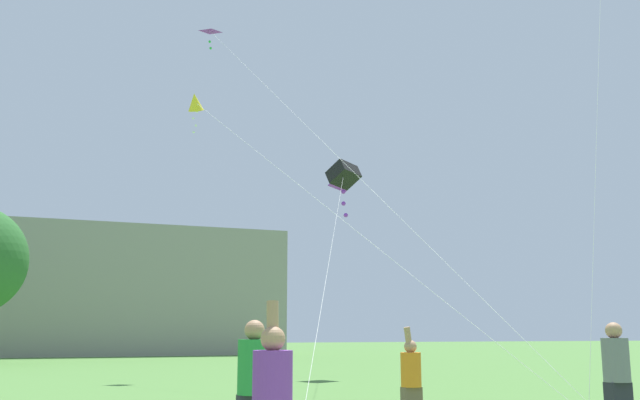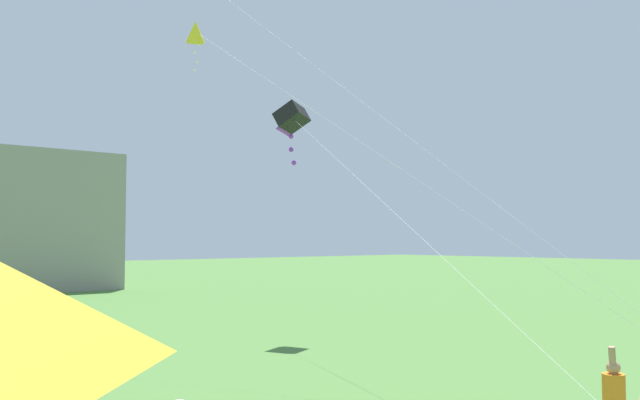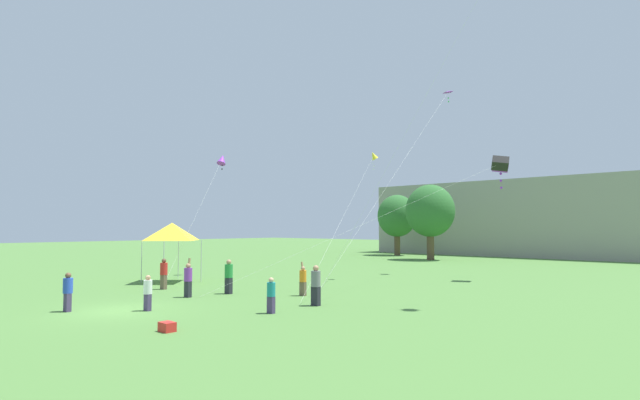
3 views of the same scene
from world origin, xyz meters
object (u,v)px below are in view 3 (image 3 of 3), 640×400
person_blue_shirt (68,291)px  person_purple_shirt (188,278)px  kite_yellow_diamond_1 (374,156)px  kite_purple_delta_3 (447,94)px  person_red_shirt (164,273)px  kite_black_box_2 (500,164)px  festival_tent (172,232)px  person_teal_shirt (271,294)px  person_white_shirt (148,292)px  kite_purple_diamond_4 (222,160)px  person_grey_shirt (316,284)px  cooler_box (167,327)px  person_green_shirt (229,275)px  person_orange_shirt (303,279)px

person_blue_shirt → person_purple_shirt: (0.02, 5.90, 0.08)m
kite_yellow_diamond_1 → kite_purple_delta_3: 9.11m
person_blue_shirt → kite_purple_delta_3: (3.80, 26.67, 13.15)m
person_red_shirt → kite_black_box_2: 22.88m
festival_tent → person_red_shirt: bearing=-37.6°
kite_black_box_2 → kite_yellow_diamond_1: bearing=-145.1°
festival_tent → person_teal_shirt: bearing=-14.8°
person_teal_shirt → person_white_shirt: 5.42m
person_red_shirt → kite_purple_diamond_4: (-5.02, 7.78, 7.86)m
festival_tent → person_teal_shirt: size_ratio=2.61×
person_blue_shirt → person_teal_shirt: bearing=-127.1°
person_grey_shirt → person_red_shirt: size_ratio=1.04×
person_teal_shirt → person_grey_shirt: 2.76m
festival_tent → person_blue_shirt: size_ratio=2.36×
kite_yellow_diamond_1 → kite_purple_delta_3: bearing=74.2°
person_red_shirt → person_white_shirt: bearing=-19.3°
cooler_box → kite_purple_diamond_4: size_ratio=0.06×
cooler_box → kite_purple_delta_3: 29.62m
person_white_shirt → person_red_shirt: person_red_shirt is taller
person_grey_shirt → kite_black_box_2: 17.77m
person_grey_shirt → person_green_shirt: 6.28m
person_white_shirt → person_red_shirt: (-6.24, 4.42, 0.14)m
person_purple_shirt → kite_black_box_2: size_ratio=0.11×
person_blue_shirt → person_orange_shirt: person_orange_shirt is taller
kite_yellow_diamond_1 → kite_purple_diamond_4: kite_purple_diamond_4 is taller
person_teal_shirt → person_green_shirt: 6.81m
person_teal_shirt → kite_purple_diamond_4: size_ratio=0.16×
person_green_shirt → kite_purple_delta_3: (3.33, 18.52, 13.05)m
person_teal_shirt → kite_purple_delta_3: kite_purple_delta_3 is taller
person_blue_shirt → person_green_shirt: bearing=-79.7°
person_white_shirt → kite_yellow_diamond_1: size_ratio=0.12×
person_grey_shirt → kite_purple_delta_3: kite_purple_delta_3 is taller
person_red_shirt → kite_black_box_2: size_ratio=0.09×
person_white_shirt → person_orange_shirt: bearing=-147.5°
cooler_box → person_white_shirt: bearing=158.9°
person_purple_shirt → kite_purple_diamond_4: (-8.94, 8.70, 7.85)m
person_grey_shirt → kite_purple_diamond_4: size_ratio=0.20×
person_green_shirt → kite_purple_diamond_4: bearing=79.6°
person_blue_shirt → person_orange_shirt: size_ratio=0.93×
kite_yellow_diamond_1 → festival_tent: bearing=-129.7°
person_blue_shirt → person_teal_shirt: 8.73m
kite_black_box_2 → kite_purple_delta_3: 8.23m
cooler_box → person_green_shirt: 9.83m
cooler_box → person_teal_shirt: 4.90m
kite_black_box_2 → person_purple_shirt: bearing=-115.3°
kite_yellow_diamond_1 → cooler_box: bearing=-75.2°
person_white_shirt → person_grey_shirt: (4.42, 5.89, 0.17)m
kite_black_box_2 → kite_purple_delta_3: kite_purple_delta_3 is taller
person_purple_shirt → kite_yellow_diamond_1: kite_yellow_diamond_1 is taller
person_green_shirt → kite_purple_delta_3: 22.90m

